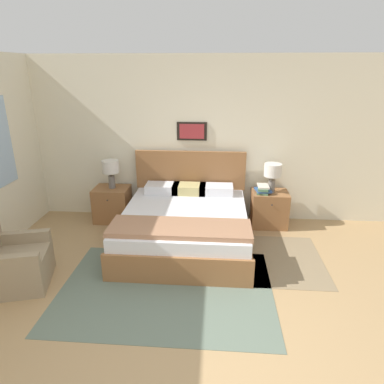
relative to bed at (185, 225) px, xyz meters
name	(u,v)px	position (x,y,z in m)	size (l,w,h in m)	color
ground_plane	(182,355)	(0.16, -2.04, -0.30)	(16.00, 16.00, 0.00)	tan
wall_back	(201,141)	(0.16, 1.04, 1.00)	(7.78, 0.09, 2.60)	beige
area_rug_main	(166,289)	(-0.11, -1.10, -0.30)	(2.42, 1.74, 0.01)	slate
area_rug_bedside	(285,260)	(1.36, -0.34, -0.30)	(0.98, 1.31, 0.01)	#897556
bed	(185,225)	(0.00, 0.00, 0.00)	(1.77, 1.96, 1.15)	#936038
armchair	(13,264)	(-1.88, -1.13, -0.03)	(0.83, 0.84, 0.78)	#998466
nightstand_near_window	(112,204)	(-1.27, 0.73, -0.02)	(0.56, 0.47, 0.57)	#936038
nightstand_by_door	(269,209)	(1.27, 0.73, -0.02)	(0.56, 0.47, 0.57)	#936038
table_lamp_near_window	(111,169)	(-1.26, 0.74, 0.59)	(0.27, 0.27, 0.46)	slate
table_lamp_by_door	(273,172)	(1.28, 0.74, 0.59)	(0.27, 0.27, 0.46)	slate
book_thick_bottom	(263,192)	(1.15, 0.69, 0.28)	(0.21, 0.28, 0.03)	#4C7551
book_hardcover_middle	(263,190)	(1.15, 0.69, 0.31)	(0.26, 0.28, 0.03)	#335693
book_novel_upper	(263,188)	(1.15, 0.69, 0.34)	(0.19, 0.29, 0.04)	#4C7551
book_slim_near_top	(263,186)	(1.15, 0.69, 0.38)	(0.17, 0.25, 0.03)	silver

